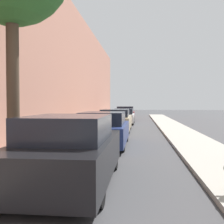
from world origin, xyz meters
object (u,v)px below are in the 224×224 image
at_px(parked_car_champagne, 116,121).
at_px(parked_car_maroon, 125,114).
at_px(parked_car_black, 70,151).
at_px(parked_car_navy, 104,130).
at_px(parked_car_white, 124,117).

distance_m(parked_car_champagne, parked_car_maroon, 11.15).
distance_m(parked_car_black, parked_car_maroon, 22.26).
bearing_deg(parked_car_champagne, parked_car_black, -89.93).
relative_size(parked_car_black, parked_car_maroon, 1.05).
xyz_separation_m(parked_car_navy, parked_car_champagne, (-0.04, 5.85, -0.00)).
bearing_deg(parked_car_white, parked_car_champagne, -91.51).
bearing_deg(parked_car_maroon, parked_car_navy, -89.94).
bearing_deg(parked_car_champagne, parked_car_navy, -89.65).
distance_m(parked_car_white, parked_car_maroon, 5.15).
bearing_deg(parked_car_black, parked_car_navy, 89.76).
xyz_separation_m(parked_car_champagne, parked_car_maroon, (0.02, 11.15, 0.02)).
distance_m(parked_car_navy, parked_car_maroon, 16.99).
distance_m(parked_car_navy, parked_car_white, 11.85).
bearing_deg(parked_car_black, parked_car_white, 89.52).
xyz_separation_m(parked_car_navy, parked_car_white, (0.12, 11.85, -0.03)).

